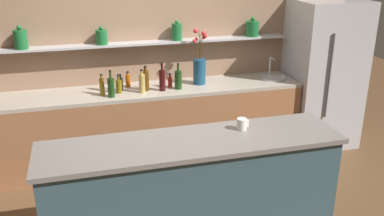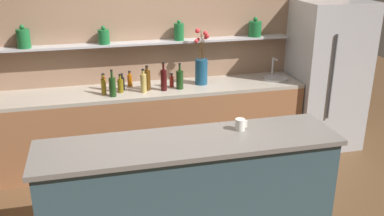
{
  "view_description": "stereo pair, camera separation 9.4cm",
  "coord_description": "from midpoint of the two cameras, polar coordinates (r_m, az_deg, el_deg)",
  "views": [
    {
      "loc": [
        -0.8,
        -3.41,
        2.46
      ],
      "look_at": [
        0.23,
        0.4,
        0.96
      ],
      "focal_mm": 40.0,
      "sensor_mm": 36.0,
      "label": 1
    },
    {
      "loc": [
        -0.71,
        -3.43,
        2.46
      ],
      "look_at": [
        0.23,
        0.4,
        0.96
      ],
      "focal_mm": 40.0,
      "sensor_mm": 36.0,
      "label": 2
    }
  ],
  "objects": [
    {
      "name": "back_wall_unit",
      "position": [
        5.2,
        -6.48,
        7.82
      ],
      "size": [
        5.2,
        0.28,
        2.6
      ],
      "color": "#937056",
      "rests_on": "ground_plane"
    },
    {
      "name": "back_counter_unit",
      "position": [
        5.11,
        -6.36,
        -2.36
      ],
      "size": [
        3.63,
        0.62,
        0.92
      ],
      "color": "#99603D",
      "rests_on": "ground_plane"
    },
    {
      "name": "island_counter",
      "position": [
        3.63,
        -0.73,
        -11.61
      ],
      "size": [
        2.43,
        0.61,
        1.02
      ],
      "color": "#334C56",
      "rests_on": "ground_plane"
    },
    {
      "name": "refrigerator",
      "position": [
        5.68,
        16.65,
        4.28
      ],
      "size": [
        0.85,
        0.73,
        1.86
      ],
      "color": "#B7B7BC",
      "rests_on": "ground_plane"
    },
    {
      "name": "flower_vase",
      "position": [
        5.05,
        0.47,
        5.36
      ],
      "size": [
        0.18,
        0.15,
        0.66
      ],
      "color": "navy",
      "rests_on": "back_counter_unit"
    },
    {
      "name": "sink_fixture",
      "position": [
        5.4,
        10.26,
        4.15
      ],
      "size": [
        0.31,
        0.31,
        0.25
      ],
      "color": "#B7B7BC",
      "rests_on": "back_counter_unit"
    },
    {
      "name": "bottle_wine_0",
      "position": [
        4.9,
        -2.4,
        3.81
      ],
      "size": [
        0.08,
        0.08,
        0.3
      ],
      "color": "#193814",
      "rests_on": "back_counter_unit"
    },
    {
      "name": "bottle_sauce_1",
      "position": [
        5.04,
        -9.06,
        3.64
      ],
      "size": [
        0.06,
        0.06,
        0.18
      ],
      "color": "#9E4C0A",
      "rests_on": "back_counter_unit"
    },
    {
      "name": "bottle_spirit_2",
      "position": [
        4.87,
        -6.74,
        3.7
      ],
      "size": [
        0.07,
        0.07,
        0.28
      ],
      "color": "#4C2D0C",
      "rests_on": "back_counter_unit"
    },
    {
      "name": "bottle_sauce_3",
      "position": [
        4.98,
        -3.49,
        3.57
      ],
      "size": [
        0.05,
        0.05,
        0.16
      ],
      "color": "maroon",
      "rests_on": "back_counter_unit"
    },
    {
      "name": "bottle_wine_4",
      "position": [
        4.84,
        -4.54,
        3.76
      ],
      "size": [
        0.07,
        0.07,
        0.33
      ],
      "color": "#380C0C",
      "rests_on": "back_counter_unit"
    },
    {
      "name": "bottle_oil_5",
      "position": [
        4.84,
        -10.28,
        2.92
      ],
      "size": [
        0.07,
        0.07,
        0.21
      ],
      "color": "brown",
      "rests_on": "back_counter_unit"
    },
    {
      "name": "bottle_oil_6",
      "position": [
        4.8,
        -12.46,
        2.8
      ],
      "size": [
        0.05,
        0.05,
        0.24
      ],
      "color": "olive",
      "rests_on": "back_counter_unit"
    },
    {
      "name": "bottle_wine_7",
      "position": [
        4.71,
        -11.29,
        2.73
      ],
      "size": [
        0.07,
        0.07,
        0.3
      ],
      "color": "#193814",
      "rests_on": "back_counter_unit"
    },
    {
      "name": "bottle_sauce_8",
      "position": [
        4.96,
        -12.46,
        3.19
      ],
      "size": [
        0.05,
        0.05,
        0.19
      ],
      "color": "maroon",
      "rests_on": "back_counter_unit"
    },
    {
      "name": "bottle_sauce_9",
      "position": [
        4.92,
        -10.06,
        3.2
      ],
      "size": [
        0.06,
        0.06,
        0.19
      ],
      "color": "black",
      "rests_on": "back_counter_unit"
    },
    {
      "name": "bottle_spirit_10",
      "position": [
        4.8,
        -7.23,
        3.33
      ],
      "size": [
        0.07,
        0.07,
        0.27
      ],
      "color": "tan",
      "rests_on": "back_counter_unit"
    },
    {
      "name": "coffee_mug",
      "position": [
        3.59,
        5.93,
        -2.15
      ],
      "size": [
        0.1,
        0.08,
        0.1
      ],
      "color": "silver",
      "rests_on": "island_counter"
    }
  ]
}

